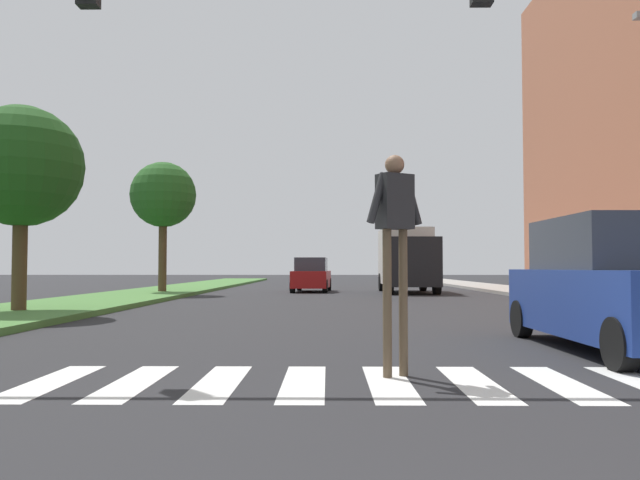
{
  "coord_description": "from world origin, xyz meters",
  "views": [
    {
      "loc": [
        -0.64,
        -0.78,
        1.22
      ],
      "look_at": [
        -0.85,
        15.92,
        1.93
      ],
      "focal_mm": 36.05,
      "sensor_mm": 36.0,
      "label": 1
    }
  ],
  "objects_px": {
    "tree_mid": "(21,167)",
    "truck_box_delivery": "(407,259)",
    "sedan_midblock": "(312,276)",
    "pedestrian_performer": "(395,228)",
    "tree_far": "(163,196)",
    "suv_crossing": "(618,287)",
    "traffic_light_gantry": "(89,29)"
  },
  "relations": [
    {
      "from": "tree_far",
      "to": "sedan_midblock",
      "type": "xyz_separation_m",
      "value": [
        6.53,
        3.42,
        -3.63
      ]
    },
    {
      "from": "pedestrian_performer",
      "to": "tree_far",
      "type": "bearing_deg",
      "value": 110.93
    },
    {
      "from": "tree_mid",
      "to": "suv_crossing",
      "type": "xyz_separation_m",
      "value": [
        12.02,
        -6.49,
        -2.82
      ]
    },
    {
      "from": "sedan_midblock",
      "to": "truck_box_delivery",
      "type": "relative_size",
      "value": 0.68
    },
    {
      "from": "traffic_light_gantry",
      "to": "sedan_midblock",
      "type": "distance_m",
      "value": 23.83
    },
    {
      "from": "traffic_light_gantry",
      "to": "truck_box_delivery",
      "type": "bearing_deg",
      "value": 72.78
    },
    {
      "from": "traffic_light_gantry",
      "to": "pedestrian_performer",
      "type": "xyz_separation_m",
      "value": [
        3.94,
        -1.17,
        -2.73
      ]
    },
    {
      "from": "traffic_light_gantry",
      "to": "pedestrian_performer",
      "type": "relative_size",
      "value": 3.86
    },
    {
      "from": "suv_crossing",
      "to": "sedan_midblock",
      "type": "distance_m",
      "value": 22.86
    },
    {
      "from": "traffic_light_gantry",
      "to": "sedan_midblock",
      "type": "relative_size",
      "value": 2.29
    },
    {
      "from": "tree_far",
      "to": "traffic_light_gantry",
      "type": "height_order",
      "value": "traffic_light_gantry"
    },
    {
      "from": "pedestrian_performer",
      "to": "truck_box_delivery",
      "type": "relative_size",
      "value": 0.4
    },
    {
      "from": "sedan_midblock",
      "to": "traffic_light_gantry",
      "type": "bearing_deg",
      "value": -95.79
    },
    {
      "from": "tree_mid",
      "to": "pedestrian_performer",
      "type": "bearing_deg",
      "value": -46.01
    },
    {
      "from": "tree_mid",
      "to": "tree_far",
      "type": "relative_size",
      "value": 0.9
    },
    {
      "from": "suv_crossing",
      "to": "pedestrian_performer",
      "type": "bearing_deg",
      "value": -146.7
    },
    {
      "from": "truck_box_delivery",
      "to": "tree_far",
      "type": "bearing_deg",
      "value": -167.02
    },
    {
      "from": "traffic_light_gantry",
      "to": "sedan_midblock",
      "type": "bearing_deg",
      "value": 84.21
    },
    {
      "from": "sedan_midblock",
      "to": "pedestrian_performer",
      "type": "bearing_deg",
      "value": -86.36
    },
    {
      "from": "pedestrian_performer",
      "to": "suv_crossing",
      "type": "xyz_separation_m",
      "value": [
        3.52,
        2.31,
        -0.73
      ]
    },
    {
      "from": "tree_far",
      "to": "pedestrian_performer",
      "type": "distance_m",
      "value": 22.84
    },
    {
      "from": "tree_mid",
      "to": "truck_box_delivery",
      "type": "xyz_separation_m",
      "value": [
        11.56,
        14.94,
        -2.11
      ]
    },
    {
      "from": "tree_far",
      "to": "truck_box_delivery",
      "type": "height_order",
      "value": "tree_far"
    },
    {
      "from": "tree_mid",
      "to": "sedan_midblock",
      "type": "xyz_separation_m",
      "value": [
        6.94,
        15.8,
        -2.97
      ]
    },
    {
      "from": "sedan_midblock",
      "to": "truck_box_delivery",
      "type": "height_order",
      "value": "truck_box_delivery"
    },
    {
      "from": "tree_mid",
      "to": "truck_box_delivery",
      "type": "height_order",
      "value": "tree_mid"
    },
    {
      "from": "pedestrian_performer",
      "to": "sedan_midblock",
      "type": "bearing_deg",
      "value": 93.64
    },
    {
      "from": "traffic_light_gantry",
      "to": "suv_crossing",
      "type": "xyz_separation_m",
      "value": [
        7.47,
        1.15,
        -3.46
      ]
    },
    {
      "from": "tree_far",
      "to": "suv_crossing",
      "type": "distance_m",
      "value": 22.43
    },
    {
      "from": "suv_crossing",
      "to": "traffic_light_gantry",
      "type": "bearing_deg",
      "value": -171.27
    },
    {
      "from": "suv_crossing",
      "to": "truck_box_delivery",
      "type": "height_order",
      "value": "truck_box_delivery"
    },
    {
      "from": "pedestrian_performer",
      "to": "suv_crossing",
      "type": "relative_size",
      "value": 0.54
    }
  ]
}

